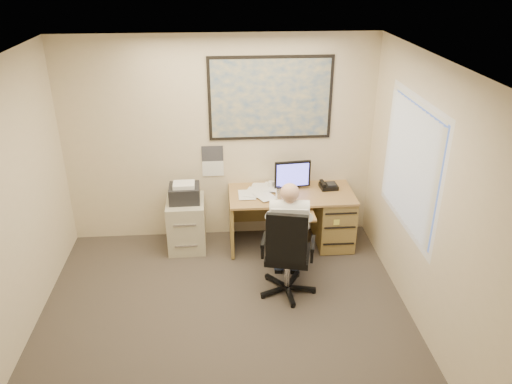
{
  "coord_description": "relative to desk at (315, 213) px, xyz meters",
  "views": [
    {
      "loc": [
        0.0,
        -3.85,
        3.52
      ],
      "look_at": [
        0.4,
        1.3,
        1.06
      ],
      "focal_mm": 35.0,
      "sensor_mm": 36.0,
      "label": 1
    }
  ],
  "objects": [
    {
      "name": "wall_calendar",
      "position": [
        -1.33,
        0.34,
        0.64
      ],
      "size": [
        0.28,
        0.01,
        0.42
      ],
      "primitive_type": "cube",
      "color": "white",
      "rests_on": "room_shell"
    },
    {
      "name": "window_blinds",
      "position": [
        0.74,
        -1.1,
        1.11
      ],
      "size": [
        0.06,
        1.4,
        1.3
      ],
      "primitive_type": null,
      "color": "silver",
      "rests_on": "room_shell"
    },
    {
      "name": "filing_cabinet",
      "position": [
        -1.7,
        0.02,
        -0.04
      ],
      "size": [
        0.49,
        0.58,
        0.93
      ],
      "rotation": [
        0.0,
        0.0,
        0.02
      ],
      "color": "#B6AF92",
      "rests_on": "ground"
    },
    {
      "name": "world_map",
      "position": [
        -0.58,
        0.33,
        1.46
      ],
      "size": [
        1.56,
        0.03,
        1.06
      ],
      "primitive_type": "cube",
      "color": "#1E4C93",
      "rests_on": "room_shell"
    },
    {
      "name": "room_shell",
      "position": [
        -1.23,
        -1.9,
        0.91
      ],
      "size": [
        4.0,
        4.5,
        2.7
      ],
      "color": "#3A342D",
      "rests_on": "ground"
    },
    {
      "name": "desk",
      "position": [
        0.0,
        0.0,
        0.0
      ],
      "size": [
        1.6,
        0.97,
        1.13
      ],
      "color": "#A67D47",
      "rests_on": "ground"
    },
    {
      "name": "person",
      "position": [
        -0.51,
        -1.02,
        0.23
      ],
      "size": [
        0.64,
        0.84,
        1.35
      ],
      "primitive_type": null,
      "rotation": [
        0.0,
        0.0,
        -0.12
      ],
      "color": "white",
      "rests_on": "office_chair"
    },
    {
      "name": "office_chair",
      "position": [
        -0.5,
        -1.1,
        -0.12
      ],
      "size": [
        0.8,
        0.8,
        1.12
      ],
      "rotation": [
        0.0,
        0.0,
        -0.23
      ],
      "color": "black",
      "rests_on": "ground"
    }
  ]
}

